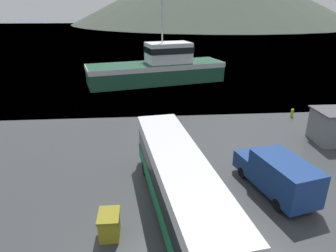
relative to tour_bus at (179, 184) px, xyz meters
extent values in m
plane|color=#475B6B|center=(2.99, 135.17, -1.89)|extent=(240.00, 240.00, 0.00)
cube|color=#146B3D|center=(0.00, -0.01, -0.93)|extent=(4.24, 12.82, 1.02)
cube|color=black|center=(0.00, -0.01, 0.16)|extent=(4.16, 12.56, 1.17)
cube|color=silver|center=(0.00, -0.01, 1.11)|extent=(4.24, 12.82, 0.73)
cube|color=black|center=(-0.88, 6.24, -0.04)|extent=(2.20, 0.37, 1.58)
cylinder|color=black|center=(-1.71, 4.20, -1.44)|extent=(0.42, 0.93, 0.90)
cylinder|color=black|center=(0.48, 4.50, -1.44)|extent=(0.42, 0.93, 0.90)
cube|color=navy|center=(6.07, 1.00, -0.54)|extent=(3.06, 4.40, 1.99)
cube|color=navy|center=(5.39, 3.77, -0.99)|extent=(2.51, 2.18, 1.10)
cube|color=black|center=(5.59, 2.96, -0.10)|extent=(1.80, 0.50, 0.70)
cylinder|color=black|center=(4.50, 3.32, -1.54)|extent=(0.38, 0.73, 0.70)
cylinder|color=black|center=(6.38, 3.78, -1.54)|extent=(0.38, 0.73, 0.70)
cylinder|color=black|center=(5.35, -0.12, -1.54)|extent=(0.38, 0.73, 0.70)
cylinder|color=black|center=(7.24, 0.34, -1.54)|extent=(0.38, 0.73, 0.70)
cube|color=#1E5138|center=(0.10, 29.48, -0.52)|extent=(19.78, 10.00, 2.74)
cube|color=silver|center=(0.10, 29.48, 0.51)|extent=(19.97, 10.10, 0.68)
cube|color=silver|center=(1.94, 29.96, 2.24)|extent=(6.84, 5.18, 2.78)
cube|color=black|center=(1.94, 29.96, 2.65)|extent=(6.99, 5.32, 0.83)
cylinder|color=#B2B2B7|center=(1.05, 29.73, 6.90)|extent=(0.20, 0.20, 6.55)
cube|color=olive|center=(-3.47, -1.31, -1.33)|extent=(0.92, 1.22, 1.12)
cube|color=olive|center=(-3.47, -1.31, -0.71)|extent=(1.01, 1.34, 0.12)
cube|color=slate|center=(13.25, 8.10, -0.62)|extent=(2.58, 2.70, 2.54)
cube|color=#4C4C51|center=(13.25, 8.10, 0.71)|extent=(2.83, 2.97, 0.12)
cylinder|color=#B29919|center=(12.94, 13.97, -1.58)|extent=(0.26, 0.26, 0.63)
sphere|color=#B29919|center=(12.94, 13.97, -1.18)|extent=(0.30, 0.30, 0.30)
camera|label=1|loc=(-1.62, -12.92, 8.41)|focal=32.00mm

